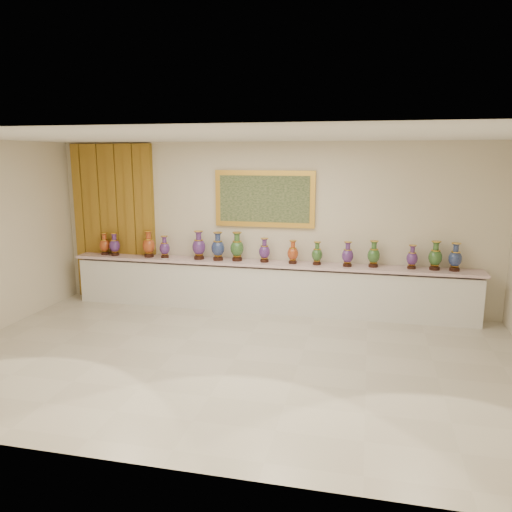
{
  "coord_description": "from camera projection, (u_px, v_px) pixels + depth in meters",
  "views": [
    {
      "loc": [
        1.72,
        -6.23,
        2.76
      ],
      "look_at": [
        -0.08,
        1.7,
        1.12
      ],
      "focal_mm": 35.0,
      "sensor_mm": 36.0,
      "label": 1
    }
  ],
  "objects": [
    {
      "name": "vase_5",
      "position": [
        218.0,
        248.0,
        8.97
      ],
      "size": [
        0.25,
        0.25,
        0.51
      ],
      "rotation": [
        0.0,
        0.0,
        0.04
      ],
      "color": "#33150E",
      "rests_on": "counter"
    },
    {
      "name": "label_card",
      "position": [
        165.0,
        259.0,
        9.14
      ],
      "size": [
        0.1,
        0.06,
        0.0
      ],
      "primitive_type": "cube",
      "color": "white",
      "rests_on": "counter"
    },
    {
      "name": "vase_9",
      "position": [
        317.0,
        254.0,
        8.61
      ],
      "size": [
        0.19,
        0.19,
        0.4
      ],
      "rotation": [
        0.0,
        0.0,
        -0.02
      ],
      "color": "#33150E",
      "rests_on": "counter"
    },
    {
      "name": "vase_2",
      "position": [
        149.0,
        245.0,
        9.26
      ],
      "size": [
        0.24,
        0.24,
        0.5
      ],
      "rotation": [
        0.0,
        0.0,
        -0.06
      ],
      "color": "#33150E",
      "rests_on": "counter"
    },
    {
      "name": "vase_0",
      "position": [
        105.0,
        245.0,
        9.49
      ],
      "size": [
        0.23,
        0.23,
        0.42
      ],
      "rotation": [
        0.0,
        0.0,
        0.19
      ],
      "color": "#33150E",
      "rests_on": "counter"
    },
    {
      "name": "vase_1",
      "position": [
        115.0,
        245.0,
        9.42
      ],
      "size": [
        0.21,
        0.21,
        0.43
      ],
      "rotation": [
        0.0,
        0.0,
        -0.08
      ],
      "color": "#33150E",
      "rests_on": "counter"
    },
    {
      "name": "room",
      "position": [
        137.0,
        219.0,
        9.45
      ],
      "size": [
        8.0,
        8.0,
        8.0
      ],
      "color": "beige",
      "rests_on": "ground"
    },
    {
      "name": "vase_3",
      "position": [
        165.0,
        248.0,
        9.2
      ],
      "size": [
        0.21,
        0.21,
        0.41
      ],
      "rotation": [
        0.0,
        0.0,
        0.12
      ],
      "color": "#33150E",
      "rests_on": "counter"
    },
    {
      "name": "vase_8",
      "position": [
        293.0,
        253.0,
        8.71
      ],
      "size": [
        0.25,
        0.25,
        0.41
      ],
      "rotation": [
        0.0,
        0.0,
        0.39
      ],
      "color": "#33150E",
      "rests_on": "counter"
    },
    {
      "name": "vase_11",
      "position": [
        374.0,
        255.0,
        8.44
      ],
      "size": [
        0.22,
        0.22,
        0.45
      ],
      "rotation": [
        0.0,
        0.0,
        -0.04
      ],
      "color": "#33150E",
      "rests_on": "counter"
    },
    {
      "name": "vase_7",
      "position": [
        264.0,
        251.0,
        8.83
      ],
      "size": [
        0.26,
        0.26,
        0.43
      ],
      "rotation": [
        0.0,
        0.0,
        -0.36
      ],
      "color": "#33150E",
      "rests_on": "counter"
    },
    {
      "name": "vase_12",
      "position": [
        412.0,
        258.0,
        8.31
      ],
      "size": [
        0.24,
        0.24,
        0.4
      ],
      "rotation": [
        0.0,
        0.0,
        -0.37
      ],
      "color": "#33150E",
      "rests_on": "counter"
    },
    {
      "name": "vase_4",
      "position": [
        199.0,
        246.0,
        9.07
      ],
      "size": [
        0.32,
        0.32,
        0.52
      ],
      "rotation": [
        0.0,
        0.0,
        0.43
      ],
      "color": "#33150E",
      "rests_on": "counter"
    },
    {
      "name": "vase_14",
      "position": [
        455.0,
        258.0,
        8.15
      ],
      "size": [
        0.22,
        0.22,
        0.46
      ],
      "rotation": [
        0.0,
        0.0,
        0.03
      ],
      "color": "#33150E",
      "rests_on": "counter"
    },
    {
      "name": "vase_13",
      "position": [
        435.0,
        257.0,
        8.22
      ],
      "size": [
        0.29,
        0.29,
        0.48
      ],
      "rotation": [
        0.0,
        0.0,
        0.38
      ],
      "color": "#33150E",
      "rests_on": "counter"
    },
    {
      "name": "ground",
      "position": [
        234.0,
        359.0,
        6.87
      ],
      "size": [
        8.0,
        8.0,
        0.0
      ],
      "primitive_type": "plane",
      "color": "beige",
      "rests_on": "ground"
    },
    {
      "name": "vase_10",
      "position": [
        348.0,
        255.0,
        8.48
      ],
      "size": [
        0.25,
        0.25,
        0.43
      ],
      "rotation": [
        0.0,
        0.0,
        -0.31
      ],
      "color": "#33150E",
      "rests_on": "counter"
    },
    {
      "name": "counter",
      "position": [
        267.0,
        287.0,
        8.96
      ],
      "size": [
        7.28,
        0.48,
        0.9
      ],
      "color": "white",
      "rests_on": "ground"
    },
    {
      "name": "vase_6",
      "position": [
        237.0,
        248.0,
        8.94
      ],
      "size": [
        0.3,
        0.3,
        0.52
      ],
      "rotation": [
        0.0,
        0.0,
        0.31
      ],
      "color": "#33150E",
      "rests_on": "counter"
    }
  ]
}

